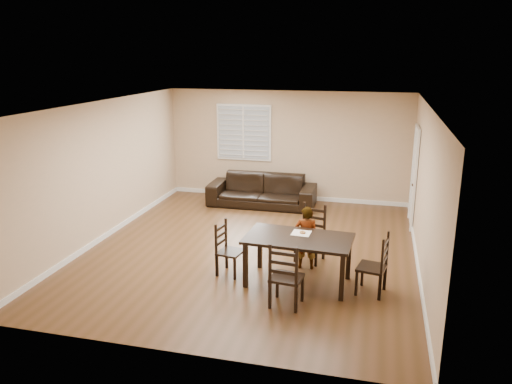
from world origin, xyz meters
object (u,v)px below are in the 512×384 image
at_px(chair_near, 312,234).
at_px(chair_far, 284,280).
at_px(chair_right, 379,268).
at_px(chair_left, 225,250).
at_px(donut, 303,232).
at_px(sofa, 262,190).
at_px(child, 306,238).
at_px(dining_table, 299,242).

bearing_deg(chair_near, chair_far, -80.29).
bearing_deg(chair_far, chair_right, -143.36).
bearing_deg(chair_left, donut, -75.52).
bearing_deg(chair_right, donut, -91.42).
relative_size(chair_left, sofa, 0.35).
bearing_deg(chair_far, chair_left, -33.26).
height_order(chair_left, child, child).
bearing_deg(child, chair_right, 143.90).
height_order(chair_far, chair_right, chair_far).
height_order(dining_table, donut, donut).
xyz_separation_m(chair_near, chair_far, (-0.14, -1.93, -0.01)).
bearing_deg(chair_near, child, -82.30).
bearing_deg(dining_table, chair_near, 88.79).
distance_m(chair_near, donut, 0.94).
distance_m(dining_table, chair_far, 0.91).
bearing_deg(chair_far, child, -87.87).
relative_size(dining_table, chair_right, 1.77).
height_order(dining_table, child, child).
bearing_deg(dining_table, donut, 83.66).
bearing_deg(child, donut, 82.93).
relative_size(chair_near, sofa, 0.39).
bearing_deg(sofa, chair_near, -61.45).
relative_size(chair_near, chair_far, 1.01).
height_order(chair_near, child, child).
relative_size(dining_table, chair_left, 1.90).
bearing_deg(dining_table, chair_far, -90.32).
distance_m(chair_far, sofa, 5.08).
relative_size(chair_near, child, 0.91).
height_order(child, donut, child).
xyz_separation_m(chair_right, donut, (-1.23, 0.27, 0.36)).
xyz_separation_m(chair_far, sofa, (-1.48, 4.85, -0.08)).
height_order(chair_near, sofa, chair_near).
relative_size(chair_left, donut, 9.20).
xyz_separation_m(chair_near, sofa, (-1.62, 2.92, -0.08)).
xyz_separation_m(dining_table, donut, (0.03, 0.19, 0.11)).
xyz_separation_m(dining_table, chair_right, (1.26, -0.09, -0.25)).
relative_size(chair_far, donut, 10.16).
bearing_deg(chair_left, chair_near, -44.03).
bearing_deg(child, sofa, -71.67).
xyz_separation_m(dining_table, chair_left, (-1.25, 0.08, -0.28)).
xyz_separation_m(chair_right, child, (-1.23, 0.69, 0.11)).
bearing_deg(donut, chair_right, -12.56).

